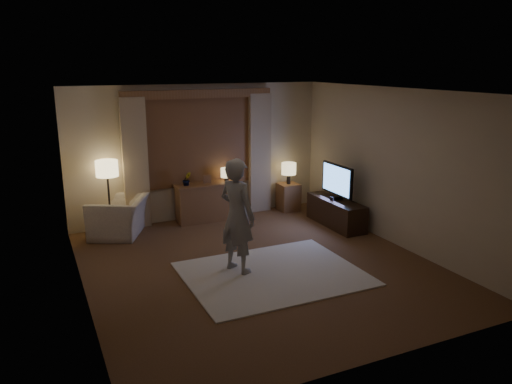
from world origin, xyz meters
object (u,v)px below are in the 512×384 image
armchair (119,216)px  side_table (288,197)px  person (237,216)px  sideboard (208,203)px  tv_stand (336,212)px

armchair → side_table: bearing=117.4°
person → armchair: bearing=4.3°
sideboard → side_table: sideboard is taller
armchair → person: 2.76m
armchair → tv_stand: size_ratio=0.74×
side_table → person: size_ratio=0.33×
tv_stand → side_table: bearing=104.8°
tv_stand → armchair: bearing=163.0°
sideboard → tv_stand: 2.47m
armchair → tv_stand: bearing=98.6°
side_table → person: bearing=-131.3°
sideboard → person: person is taller
sideboard → armchair: size_ratio=1.15×
sideboard → person: bearing=-99.6°
side_table → person: person is taller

